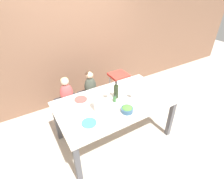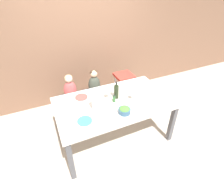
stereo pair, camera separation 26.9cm
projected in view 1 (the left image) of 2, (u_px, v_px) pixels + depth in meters
The scene contains 16 objects.
ground_plane at pixel (114, 135), 3.15m from camera, with size 14.00×14.00×0.00m, color #BCB2A3.
wall_back at pixel (76, 40), 3.47m from camera, with size 10.00×0.06×2.70m.
dining_table at pixel (115, 106), 2.78m from camera, with size 1.81×1.04×0.76m.
chair_far_left at pixel (69, 104), 3.29m from camera, with size 0.43×0.42×0.46m.
chair_far_center at pixel (91, 97), 3.50m from camera, with size 0.43×0.42×0.46m.
chair_right_highchair at pixel (119, 81), 3.68m from camera, with size 0.36×0.36×0.72m.
person_child_left at pixel (66, 90), 3.12m from camera, with size 0.24×0.16×0.50m.
person_child_center at pixel (90, 83), 3.33m from camera, with size 0.24×0.16×0.50m.
wine_bottle at pixel (116, 91), 2.76m from camera, with size 0.08×0.08×0.30m.
paper_towel_roll at pixel (98, 103), 2.49m from camera, with size 0.12×0.12×0.25m.
wine_glass_near at pixel (133, 91), 2.73m from camera, with size 0.08×0.08×0.19m.
wine_glass_far at pixel (108, 92), 2.72m from camera, with size 0.08×0.08×0.19m.
salad_bowl_large at pixel (127, 109), 2.50m from camera, with size 0.18×0.18×0.09m.
dinner_plate_front_left at pixel (89, 123), 2.32m from camera, with size 0.20×0.20×0.01m.
dinner_plate_back_left at pixel (81, 99), 2.77m from camera, with size 0.20×0.20×0.01m.
condiment_bottle_hot_sauce at pixel (115, 98), 2.70m from camera, with size 0.05×0.05×0.13m.
Camera 1 is at (-1.17, -1.86, 2.40)m, focal length 28.00 mm.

